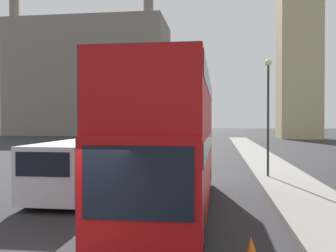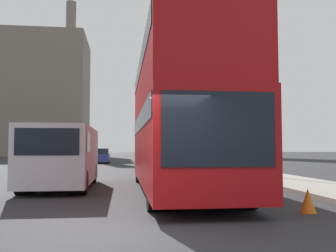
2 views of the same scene
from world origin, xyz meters
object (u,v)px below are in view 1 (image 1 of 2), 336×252
object	(u,v)px
street_lamp	(268,100)
white_van	(75,168)
parked_sedan	(163,144)
red_double_decker_bus	(171,135)

from	to	relation	value
street_lamp	white_van	bearing A→B (deg)	-144.22
white_van	parked_sedan	bearing A→B (deg)	90.16
white_van	parked_sedan	size ratio (longest dim) A/B	1.29
red_double_decker_bus	parked_sedan	bearing A→B (deg)	99.08
white_van	street_lamp	world-z (taller)	street_lamp
red_double_decker_bus	parked_sedan	world-z (taller)	red_double_decker_bus
white_van	street_lamp	distance (m)	10.66
parked_sedan	red_double_decker_bus	bearing A→B (deg)	-80.92
red_double_decker_bus	street_lamp	size ratio (longest dim) A/B	1.78
red_double_decker_bus	white_van	bearing A→B (deg)	159.44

